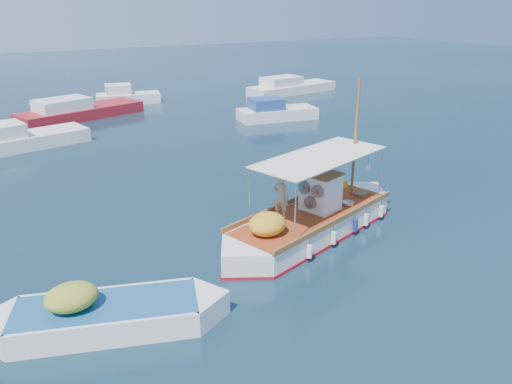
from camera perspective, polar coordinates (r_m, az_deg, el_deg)
ground at (r=19.22m, az=3.72°, el=-4.28°), size 160.00×160.00×0.00m
fishing_caique at (r=18.73m, az=6.30°, el=-3.38°), size 8.87×4.43×5.67m
dinghy at (r=14.25m, az=-16.87°, el=-13.53°), size 6.29×3.22×1.61m
bg_boat_nw at (r=32.59m, az=-26.06°, el=5.22°), size 8.31×4.02×1.80m
bg_boat_n at (r=39.60m, az=-19.74°, el=8.62°), size 9.51×5.32×1.80m
bg_boat_ne at (r=37.07m, az=2.18°, el=9.05°), size 6.01×3.14×1.80m
bg_boat_e at (r=48.06m, az=3.89°, el=11.79°), size 9.29×3.89×1.80m
bg_boat_far_n at (r=44.57m, az=-14.60°, el=10.44°), size 5.54×3.09×1.80m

